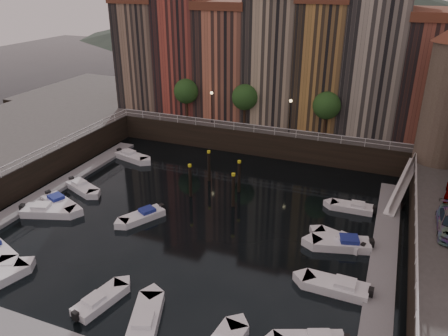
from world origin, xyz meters
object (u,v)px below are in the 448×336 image
at_px(mooring_pilings, 218,179).
at_px(boat_left_1, 47,211).
at_px(boat_left_2, 59,203).
at_px(gangway, 403,184).

bearing_deg(mooring_pilings, boat_left_1, -142.93).
bearing_deg(boat_left_1, boat_left_2, 76.44).
xyz_separation_m(boat_left_1, boat_left_2, (-0.14, 1.70, -0.04)).
bearing_deg(boat_left_1, gangway, 7.74).
relative_size(gangway, boat_left_2, 1.79).
bearing_deg(boat_left_2, mooring_pilings, 53.51).
xyz_separation_m(mooring_pilings, boat_left_1, (-13.02, -9.84, -1.26)).
distance_m(gangway, boat_left_2, 33.18).
relative_size(gangway, boat_left_1, 1.61).
bearing_deg(gangway, boat_left_2, -156.75).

